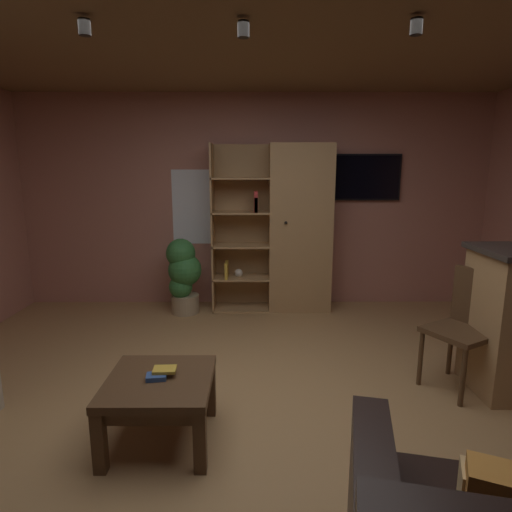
{
  "coord_description": "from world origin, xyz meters",
  "views": [
    {
      "loc": [
        -0.02,
        -2.58,
        1.66
      ],
      "look_at": [
        0.0,
        0.4,
        1.05
      ],
      "focal_mm": 29.79,
      "sensor_mm": 36.0,
      "label": 1
    }
  ],
  "objects_px": {
    "bookshelf_cabinet": "(292,229)",
    "dining_chair": "(467,322)",
    "table_book_1": "(165,370)",
    "wall_mounted_tv": "(360,177)",
    "table_book_0": "(156,377)",
    "coffee_table": "(160,391)",
    "potted_floor_plant": "(183,273)"
  },
  "relations": [
    {
      "from": "table_book_0",
      "to": "table_book_1",
      "type": "distance_m",
      "value": 0.07
    },
    {
      "from": "coffee_table",
      "to": "dining_chair",
      "type": "relative_size",
      "value": 0.7
    },
    {
      "from": "table_book_0",
      "to": "wall_mounted_tv",
      "type": "xyz_separation_m",
      "value": [
        1.86,
        2.79,
        1.13
      ]
    },
    {
      "from": "dining_chair",
      "to": "potted_floor_plant",
      "type": "height_order",
      "value": "dining_chair"
    },
    {
      "from": "dining_chair",
      "to": "coffee_table",
      "type": "bearing_deg",
      "value": -163.21
    },
    {
      "from": "bookshelf_cabinet",
      "to": "coffee_table",
      "type": "xyz_separation_m",
      "value": [
        -1.03,
        -2.57,
        -0.63
      ]
    },
    {
      "from": "dining_chair",
      "to": "wall_mounted_tv",
      "type": "xyz_separation_m",
      "value": [
        -0.34,
        2.12,
        1.04
      ]
    },
    {
      "from": "coffee_table",
      "to": "table_book_0",
      "type": "distance_m",
      "value": 0.1
    },
    {
      "from": "table_book_0",
      "to": "potted_floor_plant",
      "type": "relative_size",
      "value": 0.14
    },
    {
      "from": "bookshelf_cabinet",
      "to": "table_book_0",
      "type": "distance_m",
      "value": 2.83
    },
    {
      "from": "bookshelf_cabinet",
      "to": "table_book_0",
      "type": "relative_size",
      "value": 16.27
    },
    {
      "from": "potted_floor_plant",
      "to": "wall_mounted_tv",
      "type": "xyz_separation_m",
      "value": [
        2.09,
        0.38,
        1.09
      ]
    },
    {
      "from": "table_book_0",
      "to": "potted_floor_plant",
      "type": "distance_m",
      "value": 2.42
    },
    {
      "from": "bookshelf_cabinet",
      "to": "potted_floor_plant",
      "type": "height_order",
      "value": "bookshelf_cabinet"
    },
    {
      "from": "bookshelf_cabinet",
      "to": "dining_chair",
      "type": "distance_m",
      "value": 2.28
    },
    {
      "from": "table_book_1",
      "to": "potted_floor_plant",
      "type": "relative_size",
      "value": 0.16
    },
    {
      "from": "coffee_table",
      "to": "wall_mounted_tv",
      "type": "xyz_separation_m",
      "value": [
        1.85,
        2.78,
        1.23
      ]
    },
    {
      "from": "bookshelf_cabinet",
      "to": "coffee_table",
      "type": "height_order",
      "value": "bookshelf_cabinet"
    },
    {
      "from": "dining_chair",
      "to": "potted_floor_plant",
      "type": "relative_size",
      "value": 1.04
    },
    {
      "from": "coffee_table",
      "to": "table_book_1",
      "type": "relative_size",
      "value": 4.68
    },
    {
      "from": "coffee_table",
      "to": "wall_mounted_tv",
      "type": "bearing_deg",
      "value": 56.41
    },
    {
      "from": "dining_chair",
      "to": "potted_floor_plant",
      "type": "xyz_separation_m",
      "value": [
        -2.43,
        1.74,
        -0.05
      ]
    },
    {
      "from": "table_book_0",
      "to": "bookshelf_cabinet",
      "type": "bearing_deg",
      "value": 68.03
    },
    {
      "from": "coffee_table",
      "to": "wall_mounted_tv",
      "type": "relative_size",
      "value": 0.67
    },
    {
      "from": "table_book_1",
      "to": "wall_mounted_tv",
      "type": "height_order",
      "value": "wall_mounted_tv"
    },
    {
      "from": "table_book_1",
      "to": "potted_floor_plant",
      "type": "xyz_separation_m",
      "value": [
        -0.27,
        2.36,
        0.02
      ]
    },
    {
      "from": "bookshelf_cabinet",
      "to": "dining_chair",
      "type": "xyz_separation_m",
      "value": [
        1.16,
        -1.91,
        -0.44
      ]
    },
    {
      "from": "dining_chair",
      "to": "table_book_0",
      "type": "bearing_deg",
      "value": -163.11
    },
    {
      "from": "table_book_0",
      "to": "table_book_1",
      "type": "height_order",
      "value": "table_book_1"
    },
    {
      "from": "bookshelf_cabinet",
      "to": "dining_chair",
      "type": "relative_size",
      "value": 2.11
    },
    {
      "from": "bookshelf_cabinet",
      "to": "table_book_1",
      "type": "distance_m",
      "value": 2.77
    },
    {
      "from": "coffee_table",
      "to": "wall_mounted_tv",
      "type": "height_order",
      "value": "wall_mounted_tv"
    }
  ]
}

